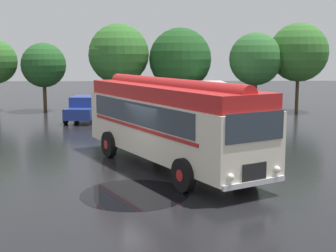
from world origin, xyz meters
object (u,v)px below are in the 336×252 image
object	(u,v)px
car_near_left	(84,109)
car_mid_left	(125,109)
vintage_bus	(169,119)
box_van	(212,100)
car_mid_right	(169,110)

from	to	relation	value
car_near_left	car_mid_left	world-z (taller)	same
vintage_bus	car_mid_left	xyz separation A→B (m)	(-2.50, 12.46, -1.05)
car_near_left	car_mid_left	bearing A→B (deg)	-7.64
box_van	car_near_left	bearing A→B (deg)	-177.72
vintage_bus	car_near_left	size ratio (longest dim) A/B	2.31
car_near_left	vintage_bus	bearing A→B (deg)	-67.97
car_near_left	car_mid_left	distance (m)	2.71
car_mid_left	box_van	world-z (taller)	box_van
car_near_left	box_van	xyz separation A→B (m)	(8.46, 0.34, 0.52)
vintage_bus	car_near_left	xyz separation A→B (m)	(-5.19, 12.82, -1.05)
car_near_left	car_mid_right	bearing A→B (deg)	-7.85
car_mid_right	car_mid_left	bearing A→B (deg)	171.95
vintage_bus	box_van	bearing A→B (deg)	76.03
car_mid_right	box_van	xyz separation A→B (m)	(2.88, 1.11, 0.52)
vintage_bus	car_mid_right	bearing A→B (deg)	88.12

